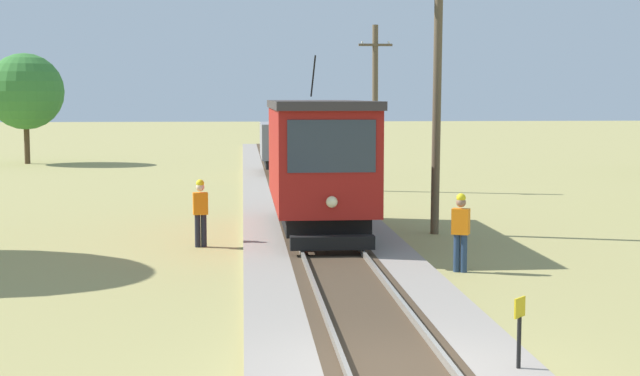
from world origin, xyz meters
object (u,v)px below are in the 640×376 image
track_worker (461,229)px  second_worker (200,210)px  trackside_signal_marker (519,334)px  tree_right_near (25,92)px  utility_pole_near_tram (437,97)px  red_tram (318,159)px  freight_car (285,145)px  utility_pole_mid (375,106)px

track_worker → second_worker: size_ratio=1.00×
trackside_signal_marker → tree_right_near: bearing=111.2°
utility_pole_near_tram → trackside_signal_marker: (-1.69, -13.35, -3.25)m
track_worker → second_worker: (-5.97, 3.93, 0.00)m
red_tram → utility_pole_near_tram: (3.39, 0.12, 1.72)m
red_tram → track_worker: 6.25m
utility_pole_near_tram → second_worker: (-6.60, -1.67, -2.93)m
red_tram → freight_car: size_ratio=1.64×
utility_pole_mid → track_worker: bearing=-92.1°
utility_pole_near_tram → second_worker: size_ratio=4.28×
second_worker → freight_car: bearing=-16.8°
tree_right_near → freight_car: bearing=-32.8°
trackside_signal_marker → track_worker: track_worker is taller
utility_pole_near_tram → track_worker: 6.35m
trackside_signal_marker → second_worker: second_worker is taller
trackside_signal_marker → track_worker: bearing=82.2°
freight_car → trackside_signal_marker: (1.70, -32.74, -0.89)m
freight_car → trackside_signal_marker: size_ratio=4.41×
second_worker → utility_pole_mid: bearing=-33.9°
red_tram → tree_right_near: bearing=116.9°
red_tram → track_worker: (2.76, -5.48, -1.21)m
freight_car → utility_pole_near_tram: utility_pole_near_tram is taller
second_worker → trackside_signal_marker: bearing=-165.3°
trackside_signal_marker → tree_right_near: size_ratio=0.18×
utility_pole_mid → tree_right_near: (-18.09, 16.86, 0.68)m
trackside_signal_marker → tree_right_near: tree_right_near is taller
track_worker → tree_right_near: 38.76m
utility_pole_mid → trackside_signal_marker: bearing=-93.8°
trackside_signal_marker → track_worker: (1.06, 7.75, 0.32)m
utility_pole_mid → track_worker: (-0.63, -17.59, -2.55)m
second_worker → tree_right_near: (-11.48, 30.53, 3.23)m
tree_right_near → utility_pole_mid: bearing=-43.0°
track_worker → second_worker: same height
utility_pole_near_tram → tree_right_near: size_ratio=1.19×
utility_pole_mid → tree_right_near: bearing=137.0°
utility_pole_near_tram → utility_pole_mid: size_ratio=1.11×
freight_car → utility_pole_mid: 8.37m
tree_right_near → track_worker: bearing=-63.1°
freight_car → track_worker: 25.14m
second_worker → tree_right_near: 32.78m
trackside_signal_marker → utility_pole_mid: bearing=86.2°
track_worker → tree_right_near: tree_right_near is taller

